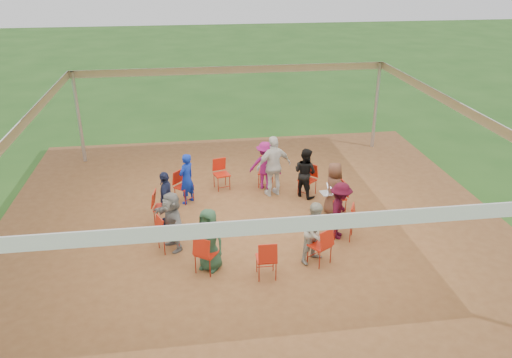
{
  "coord_description": "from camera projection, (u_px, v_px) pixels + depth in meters",
  "views": [
    {
      "loc": [
        -1.48,
        -11.11,
        6.33
      ],
      "look_at": [
        0.12,
        0.3,
        1.12
      ],
      "focal_mm": 35.0,
      "sensor_mm": 36.0,
      "label": 1
    }
  ],
  "objects": [
    {
      "name": "ground",
      "position": [
        253.0,
        224.0,
        12.82
      ],
      "size": [
        80.0,
        80.0,
        0.0
      ],
      "primitive_type": "plane",
      "color": "#26531A",
      "rests_on": "ground"
    },
    {
      "name": "dirt_patch",
      "position": [
        253.0,
        224.0,
        12.82
      ],
      "size": [
        13.0,
        13.0,
        0.0
      ],
      "primitive_type": "plane",
      "color": "brown",
      "rests_on": "ground"
    },
    {
      "name": "tent",
      "position": [
        253.0,
        137.0,
        11.84
      ],
      "size": [
        10.33,
        10.33,
        3.0
      ],
      "color": "#B2B2B7",
      "rests_on": "ground"
    },
    {
      "name": "chair_0",
      "position": [
        337.0,
        197.0,
        13.2
      ],
      "size": [
        0.49,
        0.47,
        0.9
      ],
      "primitive_type": null,
      "rotation": [
        0.0,
        0.0,
        1.7
      ],
      "color": "red",
      "rests_on": "ground"
    },
    {
      "name": "chair_1",
      "position": [
        307.0,
        180.0,
        14.21
      ],
      "size": [
        0.61,
        0.6,
        0.9
      ],
      "primitive_type": null,
      "rotation": [
        0.0,
        0.0,
        2.27
      ],
      "color": "red",
      "rests_on": "ground"
    },
    {
      "name": "chair_2",
      "position": [
        266.0,
        172.0,
        14.71
      ],
      "size": [
        0.53,
        0.54,
        0.9
      ],
      "primitive_type": null,
      "rotation": [
        0.0,
        0.0,
        2.84
      ],
      "color": "red",
      "rests_on": "ground"
    },
    {
      "name": "chair_3",
      "position": [
        222.0,
        175.0,
        14.56
      ],
      "size": [
        0.52,
        0.54,
        0.9
      ],
      "primitive_type": null,
      "rotation": [
        0.0,
        0.0,
        -2.87
      ],
      "color": "red",
      "rests_on": "ground"
    },
    {
      "name": "chair_4",
      "position": [
        184.0,
        187.0,
        13.8
      ],
      "size": [
        0.61,
        0.61,
        0.9
      ],
      "primitive_type": null,
      "rotation": [
        0.0,
        0.0,
        -2.3
      ],
      "color": "red",
      "rests_on": "ground"
    },
    {
      "name": "chair_5",
      "position": [
        162.0,
        208.0,
        12.67
      ],
      "size": [
        0.5,
        0.48,
        0.9
      ],
      "primitive_type": null,
      "rotation": [
        0.0,
        0.0,
        -1.72
      ],
      "color": "red",
      "rests_on": "ground"
    },
    {
      "name": "chair_6",
      "position": [
        168.0,
        233.0,
        11.52
      ],
      "size": [
        0.57,
        0.56,
        0.9
      ],
      "primitive_type": null,
      "rotation": [
        0.0,
        0.0,
        -1.15
      ],
      "color": "red",
      "rests_on": "ground"
    },
    {
      "name": "chair_7",
      "position": [
        207.0,
        253.0,
        10.74
      ],
      "size": [
        0.59,
        0.6,
        0.9
      ],
      "primitive_type": null,
      "rotation": [
        0.0,
        0.0,
        -0.58
      ],
      "color": "red",
      "rests_on": "ground"
    },
    {
      "name": "chair_8",
      "position": [
        266.0,
        259.0,
        10.55
      ],
      "size": [
        0.42,
        0.44,
        0.9
      ],
      "primitive_type": null,
      "rotation": [
        0.0,
        0.0,
        -0.01
      ],
      "color": "red",
      "rests_on": "ground"
    },
    {
      "name": "chair_9",
      "position": [
        320.0,
        245.0,
        11.03
      ],
      "size": [
        0.59,
        0.6,
        0.9
      ],
      "primitive_type": null,
      "rotation": [
        0.0,
        0.0,
        0.56
      ],
      "color": "red",
      "rests_on": "ground"
    },
    {
      "name": "chair_10",
      "position": [
        344.0,
        221.0,
        12.01
      ],
      "size": [
        0.58,
        0.57,
        0.9
      ],
      "primitive_type": null,
      "rotation": [
        0.0,
        0.0,
        1.13
      ],
      "color": "red",
      "rests_on": "ground"
    },
    {
      "name": "person_seated_0",
      "position": [
        334.0,
        189.0,
        13.06
      ],
      "size": [
        0.48,
        0.75,
        1.44
      ],
      "primitive_type": "imported",
      "rotation": [
        0.0,
        0.0,
        1.7
      ],
      "color": "#523223",
      "rests_on": "ground"
    },
    {
      "name": "person_seated_1",
      "position": [
        305.0,
        173.0,
        14.01
      ],
      "size": [
        0.76,
        0.79,
        1.44
      ],
      "primitive_type": "imported",
      "rotation": [
        0.0,
        0.0,
        2.27
      ],
      "color": "black",
      "rests_on": "ground"
    },
    {
      "name": "person_seated_2",
      "position": [
        265.0,
        165.0,
        14.49
      ],
      "size": [
        1.02,
        0.71,
        1.44
      ],
      "primitive_type": "imported",
      "rotation": [
        0.0,
        0.0,
        2.84
      ],
      "color": "#7F135C",
      "rests_on": "ground"
    },
    {
      "name": "person_seated_3",
      "position": [
        187.0,
        179.0,
        13.63
      ],
      "size": [
        0.61,
        0.62,
        1.44
      ],
      "primitive_type": "imported",
      "rotation": [
        0.0,
        0.0,
        -2.3
      ],
      "color": "#0C269F",
      "rests_on": "ground"
    },
    {
      "name": "person_seated_4",
      "position": [
        166.0,
        198.0,
        12.55
      ],
      "size": [
        0.56,
        0.9,
        1.44
      ],
      "primitive_type": "imported",
      "rotation": [
        0.0,
        0.0,
        -1.72
      ],
      "color": "#1B2142",
      "rests_on": "ground"
    },
    {
      "name": "person_seated_5",
      "position": [
        172.0,
        221.0,
        11.47
      ],
      "size": [
        1.0,
        1.42,
        1.44
      ],
      "primitive_type": "imported",
      "rotation": [
        0.0,
        0.0,
        -1.15
      ],
      "color": "slate",
      "rests_on": "ground"
    },
    {
      "name": "person_seated_6",
      "position": [
        209.0,
        240.0,
        10.72
      ],
      "size": [
        0.8,
        0.72,
        1.44
      ],
      "primitive_type": "imported",
      "rotation": [
        0.0,
        0.0,
        -0.58
      ],
      "color": "#254931",
      "rests_on": "ground"
    },
    {
      "name": "person_seated_7",
      "position": [
        316.0,
        233.0,
        11.0
      ],
      "size": [
        0.81,
        0.71,
        1.44
      ],
      "primitive_type": "imported",
      "rotation": [
        0.0,
        0.0,
        0.56
      ],
      "color": "#9D9B8C",
      "rests_on": "ground"
    },
    {
      "name": "person_seated_8",
      "position": [
        340.0,
        211.0,
        11.93
      ],
      "size": [
        0.81,
        1.04,
        1.44
      ],
      "primitive_type": "imported",
      "rotation": [
        0.0,
        0.0,
        1.13
      ],
      "color": "#390717",
      "rests_on": "ground"
    },
    {
      "name": "standing_person",
      "position": [
        274.0,
        166.0,
        14.02
      ],
      "size": [
        1.14,
        0.79,
        1.77
      ],
      "primitive_type": "imported",
      "rotation": [
        0.0,
        0.0,
        3.42
      ],
      "color": "silver",
      "rests_on": "ground"
    },
    {
      "name": "cable_coil",
      "position": [
        263.0,
        226.0,
        12.67
      ],
      "size": [
        0.34,
        0.34,
        0.03
      ],
      "rotation": [
        0.0,
        0.0,
        0.16
      ],
      "color": "black",
      "rests_on": "ground"
    },
    {
      "name": "laptop",
      "position": [
        328.0,
        191.0,
        13.04
      ],
      "size": [
        0.32,
        0.38,
        0.24
      ],
      "rotation": [
        0.0,
        0.0,
        1.7
      ],
      "color": "#B7B7BC",
      "rests_on": "ground"
    }
  ]
}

